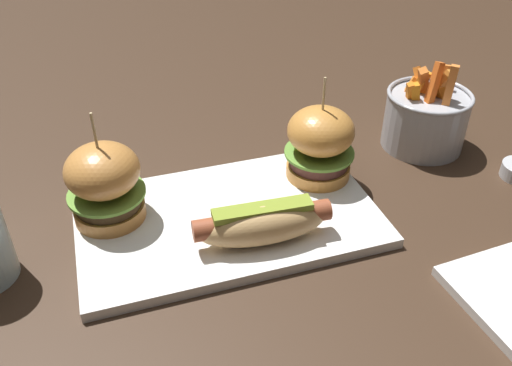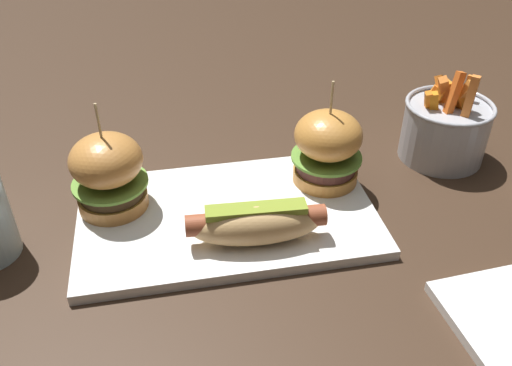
# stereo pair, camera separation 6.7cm
# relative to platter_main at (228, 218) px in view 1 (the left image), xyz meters

# --- Properties ---
(ground_plane) EXTENTS (3.00, 3.00, 0.00)m
(ground_plane) POSITION_rel_platter_main_xyz_m (0.00, 0.00, -0.01)
(ground_plane) COLOR #382619
(platter_main) EXTENTS (0.38, 0.22, 0.01)m
(platter_main) POSITION_rel_platter_main_xyz_m (0.00, 0.00, 0.00)
(platter_main) COLOR white
(platter_main) RESTS_ON ground
(hot_dog) EXTENTS (0.17, 0.06, 0.05)m
(hot_dog) POSITION_rel_platter_main_xyz_m (0.03, -0.06, 0.03)
(hot_dog) COLOR tan
(hot_dog) RESTS_ON platter_main
(slider_left) EXTENTS (0.10, 0.10, 0.15)m
(slider_left) POSITION_rel_platter_main_xyz_m (-0.14, 0.04, 0.06)
(slider_left) COLOR #C3813D
(slider_left) RESTS_ON platter_main
(slider_right) EXTENTS (0.10, 0.10, 0.15)m
(slider_right) POSITION_rel_platter_main_xyz_m (0.14, 0.05, 0.06)
(slider_right) COLOR #C6833A
(slider_right) RESTS_ON platter_main
(fries_bucket) EXTENTS (0.13, 0.13, 0.14)m
(fries_bucket) POSITION_rel_platter_main_xyz_m (0.34, 0.09, 0.04)
(fries_bucket) COLOR #A8AAB2
(fries_bucket) RESTS_ON ground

